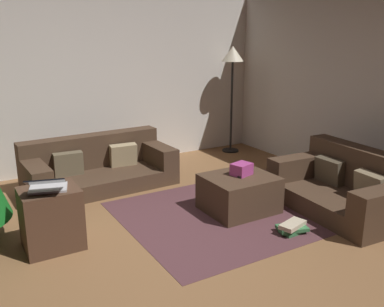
{
  "coord_description": "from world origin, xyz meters",
  "views": [
    {
      "loc": [
        -1.56,
        -2.97,
        1.95
      ],
      "look_at": [
        0.59,
        0.68,
        0.75
      ],
      "focal_mm": 39.61,
      "sensor_mm": 36.0,
      "label": 1
    }
  ],
  "objects_px": {
    "couch_left": "(98,168)",
    "corner_lamp": "(233,62)",
    "couch_right": "(346,187)",
    "ottoman": "(239,193)",
    "gift_box": "(242,169)",
    "tv_remote": "(237,175)",
    "book_stack": "(292,228)",
    "side_table": "(51,218)",
    "laptop": "(47,186)"
  },
  "relations": [
    {
      "from": "corner_lamp",
      "to": "book_stack",
      "type": "bearing_deg",
      "value": -114.03
    },
    {
      "from": "couch_left",
      "to": "couch_right",
      "type": "xyz_separation_m",
      "value": [
        2.18,
        -2.21,
        0.02
      ]
    },
    {
      "from": "couch_right",
      "to": "tv_remote",
      "type": "relative_size",
      "value": 9.82
    },
    {
      "from": "book_stack",
      "to": "corner_lamp",
      "type": "xyz_separation_m",
      "value": [
        1.27,
        2.86,
        1.44
      ]
    },
    {
      "from": "side_table",
      "to": "corner_lamp",
      "type": "relative_size",
      "value": 0.33
    },
    {
      "from": "couch_left",
      "to": "corner_lamp",
      "type": "relative_size",
      "value": 1.09
    },
    {
      "from": "laptop",
      "to": "gift_box",
      "type": "bearing_deg",
      "value": -2.74
    },
    {
      "from": "couch_right",
      "to": "side_table",
      "type": "bearing_deg",
      "value": 79.48
    },
    {
      "from": "book_stack",
      "to": "corner_lamp",
      "type": "height_order",
      "value": "corner_lamp"
    },
    {
      "from": "couch_left",
      "to": "couch_right",
      "type": "relative_size",
      "value": 1.22
    },
    {
      "from": "laptop",
      "to": "corner_lamp",
      "type": "relative_size",
      "value": 0.28
    },
    {
      "from": "couch_left",
      "to": "gift_box",
      "type": "height_order",
      "value": "couch_left"
    },
    {
      "from": "book_stack",
      "to": "tv_remote",
      "type": "bearing_deg",
      "value": 101.38
    },
    {
      "from": "couch_left",
      "to": "ottoman",
      "type": "xyz_separation_m",
      "value": [
        1.11,
        -1.62,
        -0.04
      ]
    },
    {
      "from": "couch_left",
      "to": "couch_right",
      "type": "height_order",
      "value": "couch_right"
    },
    {
      "from": "ottoman",
      "to": "corner_lamp",
      "type": "bearing_deg",
      "value": 56.55
    },
    {
      "from": "gift_box",
      "to": "laptop",
      "type": "xyz_separation_m",
      "value": [
        -2.1,
        0.1,
        0.16
      ]
    },
    {
      "from": "tv_remote",
      "to": "corner_lamp",
      "type": "bearing_deg",
      "value": 53.25
    },
    {
      "from": "ottoman",
      "to": "gift_box",
      "type": "xyz_separation_m",
      "value": [
        0.05,
        0.03,
        0.27
      ]
    },
    {
      "from": "couch_left",
      "to": "tv_remote",
      "type": "relative_size",
      "value": 11.99
    },
    {
      "from": "tv_remote",
      "to": "laptop",
      "type": "height_order",
      "value": "laptop"
    },
    {
      "from": "laptop",
      "to": "corner_lamp",
      "type": "height_order",
      "value": "corner_lamp"
    },
    {
      "from": "side_table",
      "to": "tv_remote",
      "type": "bearing_deg",
      "value": -5.33
    },
    {
      "from": "couch_left",
      "to": "couch_right",
      "type": "bearing_deg",
      "value": 132.3
    },
    {
      "from": "corner_lamp",
      "to": "couch_left",
      "type": "bearing_deg",
      "value": -168.79
    },
    {
      "from": "couch_right",
      "to": "book_stack",
      "type": "height_order",
      "value": "couch_right"
    },
    {
      "from": "gift_box",
      "to": "laptop",
      "type": "height_order",
      "value": "laptop"
    },
    {
      "from": "gift_box",
      "to": "tv_remote",
      "type": "relative_size",
      "value": 1.36
    },
    {
      "from": "gift_box",
      "to": "book_stack",
      "type": "height_order",
      "value": "gift_box"
    },
    {
      "from": "book_stack",
      "to": "side_table",
      "type": "bearing_deg",
      "value": 156.54
    },
    {
      "from": "ottoman",
      "to": "gift_box",
      "type": "height_order",
      "value": "gift_box"
    },
    {
      "from": "couch_left",
      "to": "tv_remote",
      "type": "distance_m",
      "value": 1.95
    },
    {
      "from": "tv_remote",
      "to": "couch_left",
      "type": "bearing_deg",
      "value": 121.18
    },
    {
      "from": "gift_box",
      "to": "side_table",
      "type": "relative_size",
      "value": 0.37
    },
    {
      "from": "ottoman",
      "to": "side_table",
      "type": "xyz_separation_m",
      "value": [
        -2.03,
        0.2,
        0.09
      ]
    },
    {
      "from": "couch_right",
      "to": "side_table",
      "type": "relative_size",
      "value": 2.69
    },
    {
      "from": "gift_box",
      "to": "book_stack",
      "type": "xyz_separation_m",
      "value": [
        0.08,
        -0.77,
        -0.42
      ]
    },
    {
      "from": "laptop",
      "to": "corner_lamp",
      "type": "bearing_deg",
      "value": 29.96
    },
    {
      "from": "laptop",
      "to": "corner_lamp",
      "type": "distance_m",
      "value": 4.07
    },
    {
      "from": "corner_lamp",
      "to": "gift_box",
      "type": "bearing_deg",
      "value": -122.91
    },
    {
      "from": "couch_right",
      "to": "ottoman",
      "type": "relative_size",
      "value": 2.06
    },
    {
      "from": "couch_left",
      "to": "book_stack",
      "type": "distance_m",
      "value": 2.67
    },
    {
      "from": "couch_right",
      "to": "side_table",
      "type": "xyz_separation_m",
      "value": [
        -3.1,
        0.78,
        0.03
      ]
    },
    {
      "from": "tv_remote",
      "to": "side_table",
      "type": "bearing_deg",
      "value": 171.95
    },
    {
      "from": "couch_left",
      "to": "corner_lamp",
      "type": "xyz_separation_m",
      "value": [
        2.51,
        0.5,
        1.25
      ]
    },
    {
      "from": "side_table",
      "to": "corner_lamp",
      "type": "distance_m",
      "value": 4.11
    },
    {
      "from": "tv_remote",
      "to": "laptop",
      "type": "distance_m",
      "value": 2.04
    },
    {
      "from": "ottoman",
      "to": "tv_remote",
      "type": "bearing_deg",
      "value": 160.27
    },
    {
      "from": "ottoman",
      "to": "corner_lamp",
      "type": "distance_m",
      "value": 2.85
    },
    {
      "from": "couch_left",
      "to": "gift_box",
      "type": "bearing_deg",
      "value": 123.8
    }
  ]
}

